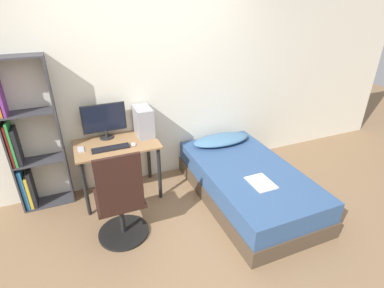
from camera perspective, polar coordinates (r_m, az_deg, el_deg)
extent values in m
plane|color=#846647|center=(3.22, 0.29, -18.68)|extent=(14.00, 14.00, 0.00)
cube|color=silver|center=(3.80, -8.45, 10.61)|extent=(8.00, 0.05, 2.50)
cube|color=#997047|center=(3.61, -14.16, -0.03)|extent=(0.96, 0.59, 0.02)
cylinder|color=black|center=(3.55, -19.65, -8.12)|extent=(0.04, 0.04, 0.70)
cylinder|color=black|center=(3.65, -6.22, -5.56)|extent=(0.04, 0.04, 0.70)
cylinder|color=black|center=(3.98, -20.25, -4.25)|extent=(0.04, 0.04, 0.70)
cylinder|color=black|center=(4.06, -8.26, -2.06)|extent=(0.04, 0.04, 0.70)
cube|color=#38383D|center=(3.75, -31.95, 0.34)|extent=(0.02, 0.24, 1.75)
cube|color=#38383D|center=(3.69, -23.85, 1.81)|extent=(0.02, 0.24, 1.75)
cube|color=#38383D|center=(4.12, -25.33, -9.83)|extent=(0.52, 0.24, 0.02)
cube|color=#38383D|center=(3.83, -27.02, -2.82)|extent=(0.52, 0.24, 0.02)
cube|color=#38383D|center=(3.61, -28.92, 5.20)|extent=(0.52, 0.24, 0.02)
cube|color=#38383D|center=(3.47, -31.08, 14.05)|extent=(0.52, 0.24, 0.02)
cube|color=#2870B7|center=(4.02, -29.34, -7.26)|extent=(0.04, 0.21, 0.51)
cube|color=gold|center=(4.03, -28.58, -7.78)|extent=(0.03, 0.21, 0.41)
cube|color=black|center=(4.02, -28.10, -7.42)|extent=(0.04, 0.21, 0.46)
cube|color=red|center=(3.77, -31.38, -0.14)|extent=(0.02, 0.21, 0.48)
cube|color=green|center=(3.75, -31.04, 0.14)|extent=(0.02, 0.21, 0.51)
cube|color=black|center=(3.76, -30.32, -0.34)|extent=(0.04, 0.21, 0.42)
cube|color=#7A338E|center=(3.58, -32.60, 7.78)|extent=(0.03, 0.21, 0.41)
cylinder|color=black|center=(3.41, -12.84, -16.06)|extent=(0.53, 0.53, 0.03)
cylinder|color=black|center=(3.26, -13.25, -13.20)|extent=(0.05, 0.05, 0.41)
cube|color=black|center=(3.12, -13.69, -10.00)|extent=(0.46, 0.46, 0.04)
cube|color=black|center=(2.78, -13.59, -7.45)|extent=(0.41, 0.04, 0.57)
cube|color=#4C3D2D|center=(3.82, 10.30, -8.82)|extent=(1.06, 1.93, 0.20)
cube|color=#33517F|center=(3.69, 10.57, -6.09)|extent=(1.03, 1.89, 0.24)
ellipsoid|color=teal|center=(4.13, 5.60, 0.82)|extent=(0.81, 0.36, 0.11)
cube|color=silver|center=(3.39, 13.01, -7.19)|extent=(0.24, 0.32, 0.01)
cylinder|color=black|center=(3.77, -15.93, 1.23)|extent=(0.17, 0.17, 0.01)
cylinder|color=black|center=(3.75, -16.02, 1.90)|extent=(0.04, 0.04, 0.09)
cube|color=black|center=(3.68, -16.43, 4.80)|extent=(0.51, 0.01, 0.34)
cube|color=black|center=(3.67, -16.41, 4.76)|extent=(0.48, 0.01, 0.32)
cube|color=black|center=(3.49, -15.23, -0.79)|extent=(0.42, 0.11, 0.02)
cube|color=#99999E|center=(3.68, -9.25, 4.28)|extent=(0.19, 0.34, 0.36)
ellipsoid|color=silver|center=(3.52, -11.10, -0.04)|extent=(0.06, 0.09, 0.02)
cube|color=#B7B7BC|center=(3.57, -20.42, -0.97)|extent=(0.07, 0.14, 0.01)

